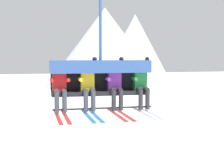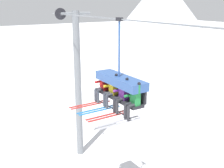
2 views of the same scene
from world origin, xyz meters
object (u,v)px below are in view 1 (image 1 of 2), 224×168
(skier_yellow, at_px, (88,84))
(skier_green, at_px, (142,83))
(chairlift_chair, at_px, (100,72))
(skier_purple, at_px, (115,84))
(skier_red, at_px, (60,86))

(skier_yellow, bearing_deg, skier_green, 0.00)
(skier_yellow, relative_size, skier_green, 1.00)
(chairlift_chair, bearing_deg, skier_yellow, -147.17)
(skier_yellow, distance_m, skier_purple, 0.67)
(chairlift_chair, distance_m, skier_green, 1.07)
(skier_red, distance_m, skier_green, 2.01)
(skier_yellow, bearing_deg, skier_purple, 0.00)
(skier_red, relative_size, skier_purple, 1.00)
(skier_purple, relative_size, skier_green, 1.00)
(skier_red, xyz_separation_m, skier_purple, (1.34, 0.01, 0.02))
(skier_green, bearing_deg, skier_red, -179.81)
(skier_green, bearing_deg, skier_yellow, 180.00)
(skier_red, height_order, skier_yellow, skier_yellow)
(skier_yellow, height_order, skier_purple, same)
(skier_red, xyz_separation_m, skier_green, (2.01, 0.01, 0.02))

